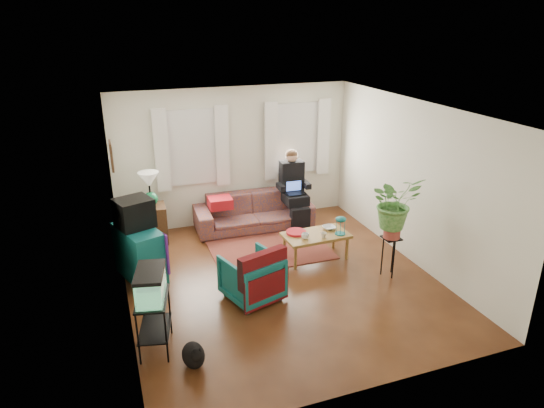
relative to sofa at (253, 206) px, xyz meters
name	(u,v)px	position (x,y,z in m)	size (l,w,h in m)	color
floor	(281,280)	(-0.22, -2.05, -0.43)	(4.50, 5.00, 0.01)	#4F2B14
ceiling	(282,110)	(-0.22, -2.05, 2.17)	(4.50, 5.00, 0.01)	white
wall_back	(234,156)	(-0.22, 0.45, 0.87)	(4.50, 0.01, 2.60)	silver
wall_front	(372,285)	(-0.22, -4.55, 0.87)	(4.50, 0.01, 2.60)	silver
wall_left	(118,221)	(-2.47, -2.05, 0.87)	(0.01, 5.00, 2.60)	silver
wall_right	(414,183)	(2.03, -2.05, 0.87)	(0.01, 5.00, 2.60)	silver
window_left	(192,147)	(-1.02, 0.43, 1.12)	(1.08, 0.04, 1.38)	white
window_right	(296,138)	(1.03, 0.43, 1.12)	(1.08, 0.04, 1.38)	white
curtains_left	(193,148)	(-1.02, 0.35, 1.12)	(1.36, 0.06, 1.50)	white
curtains_right	(298,139)	(1.03, 0.35, 1.12)	(1.36, 0.06, 1.50)	white
picture_frame	(112,156)	(-2.44, -1.20, 1.52)	(0.04, 0.32, 0.40)	#3D2616
area_rug	(268,247)	(-0.04, -0.93, -0.42)	(2.00, 1.60, 0.01)	brown
sofa	(253,206)	(0.00, 0.00, 0.00)	(2.19, 0.87, 0.86)	brown
seated_person	(293,191)	(0.79, -0.04, 0.22)	(0.55, 0.68, 1.31)	black
side_table	(153,224)	(-1.87, -0.01, -0.09)	(0.47, 0.47, 0.68)	#382515
table_lamp	(150,190)	(-1.87, -0.01, 0.55)	(0.35, 0.35, 0.63)	white
dresser	(140,253)	(-2.21, -1.24, -0.02)	(0.46, 0.91, 0.82)	#12646D
crt_tv	(134,213)	(-2.23, -1.15, 0.61)	(0.50, 0.46, 0.44)	black
aquarium_stand	(155,323)	(-2.22, -3.07, -0.08)	(0.35, 0.63, 0.70)	black
aquarium	(151,284)	(-2.22, -3.07, 0.46)	(0.31, 0.57, 0.37)	#7FD899
black_cat	(193,353)	(-1.86, -3.53, -0.26)	(0.26, 0.40, 0.34)	black
armchair	(252,275)	(-0.79, -2.38, -0.06)	(0.72, 0.67, 0.74)	navy
serape_throw	(264,273)	(-0.70, -2.65, 0.09)	(0.74, 0.17, 0.61)	#9E0A0A
coffee_table	(315,246)	(0.57, -1.58, -0.21)	(1.07, 0.58, 0.44)	brown
cup_a	(305,236)	(0.33, -1.68, 0.06)	(0.12, 0.12, 0.10)	white
cup_b	(324,235)	(0.62, -1.75, 0.06)	(0.10, 0.10, 0.09)	beige
bowl	(329,228)	(0.86, -1.47, 0.04)	(0.21, 0.21, 0.05)	white
snack_tray	(296,232)	(0.27, -1.44, 0.03)	(0.33, 0.33, 0.04)	#B21414
birdcage	(341,225)	(0.94, -1.71, 0.17)	(0.17, 0.17, 0.31)	#115B6B
plant_stand	(389,256)	(1.40, -2.48, -0.11)	(0.27, 0.27, 0.64)	black
potted_plant	(394,210)	(1.40, -2.48, 0.66)	(0.73, 0.64, 0.82)	#599947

